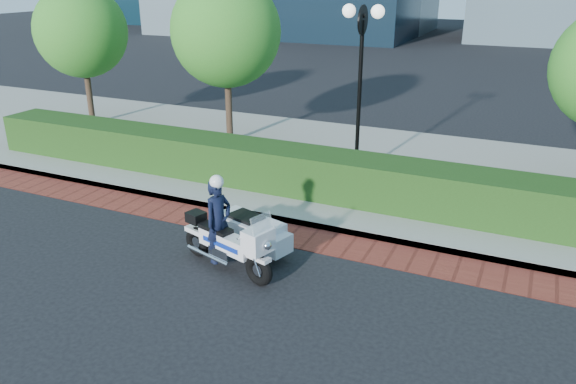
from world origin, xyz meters
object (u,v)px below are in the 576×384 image
at_px(tree_a, 81,32).
at_px(police_motorcycle, 235,232).
at_px(lamppost, 361,65).
at_px(tree_b, 226,32).

bearing_deg(tree_a, police_motorcycle, -34.52).
height_order(lamppost, police_motorcycle, lamppost).
bearing_deg(tree_a, tree_b, 0.00).
xyz_separation_m(lamppost, tree_b, (-4.50, 1.30, 0.48)).
relative_size(tree_a, tree_b, 0.94).
height_order(tree_b, police_motorcycle, tree_b).
xyz_separation_m(tree_b, police_motorcycle, (3.86, -6.44, -2.82)).
bearing_deg(lamppost, police_motorcycle, -97.12).
relative_size(lamppost, police_motorcycle, 1.95).
height_order(lamppost, tree_a, tree_a).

